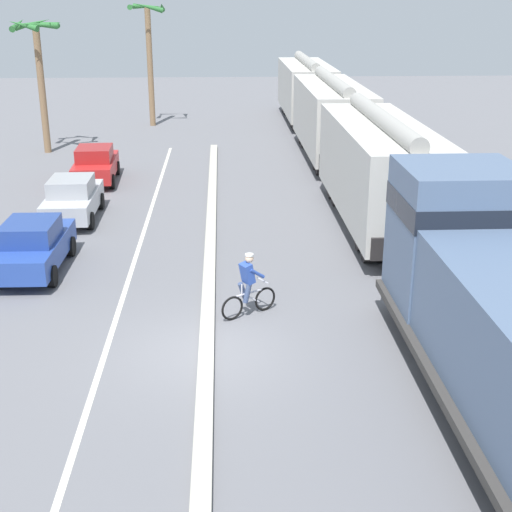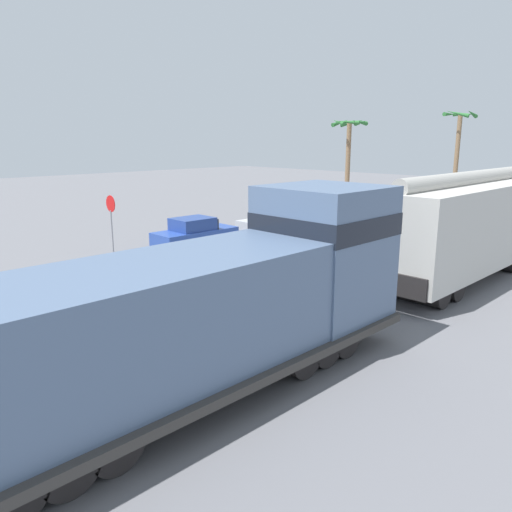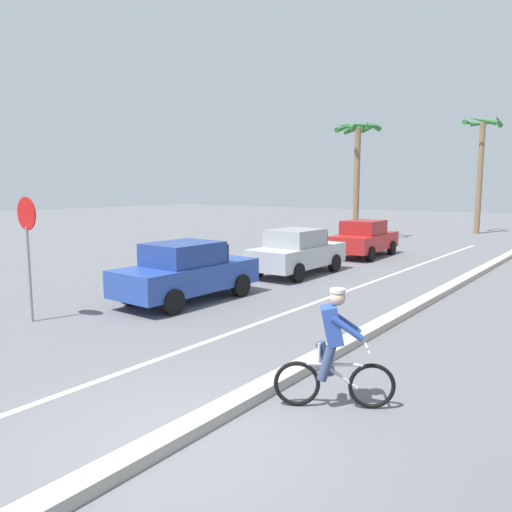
{
  "view_description": "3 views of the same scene",
  "coord_description": "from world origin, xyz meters",
  "px_view_note": "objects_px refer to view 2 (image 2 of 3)",
  "views": [
    {
      "loc": [
        0.45,
        -15.16,
        7.98
      ],
      "look_at": [
        1.31,
        2.82,
        1.35
      ],
      "focal_mm": 50.0,
      "sensor_mm": 36.0,
      "label": 1
    },
    {
      "loc": [
        13.87,
        -9.25,
        5.38
      ],
      "look_at": [
        3.3,
        1.2,
        1.86
      ],
      "focal_mm": 35.0,
      "sensor_mm": 36.0,
      "label": 2
    },
    {
      "loc": [
        4.26,
        -4.03,
        3.11
      ],
      "look_at": [
        -4.66,
        7.76,
        1.05
      ],
      "focal_mm": 35.0,
      "sensor_mm": 36.0,
      "label": 3
    }
  ],
  "objects_px": {
    "parked_car_blue": "(195,234)",
    "palm_tree_near": "(458,140)",
    "hopper_car_lead": "(463,227)",
    "palm_tree_far": "(349,142)",
    "parked_car_red": "(333,211)",
    "cyclist": "(227,271)",
    "stop_sign": "(111,214)",
    "parked_car_silver": "(272,222)",
    "locomotive": "(221,308)"
  },
  "relations": [
    {
      "from": "parked_car_blue",
      "to": "cyclist",
      "type": "height_order",
      "value": "cyclist"
    },
    {
      "from": "parked_car_silver",
      "to": "palm_tree_far",
      "type": "relative_size",
      "value": 0.61
    },
    {
      "from": "hopper_car_lead",
      "to": "cyclist",
      "type": "height_order",
      "value": "hopper_car_lead"
    },
    {
      "from": "parked_car_blue",
      "to": "palm_tree_far",
      "type": "distance_m",
      "value": 18.58
    },
    {
      "from": "cyclist",
      "to": "palm_tree_near",
      "type": "relative_size",
      "value": 0.22
    },
    {
      "from": "parked_car_blue",
      "to": "palm_tree_near",
      "type": "height_order",
      "value": "palm_tree_near"
    },
    {
      "from": "cyclist",
      "to": "stop_sign",
      "type": "bearing_deg",
      "value": -178.86
    },
    {
      "from": "parked_car_blue",
      "to": "stop_sign",
      "type": "distance_m",
      "value": 4.1
    },
    {
      "from": "palm_tree_near",
      "to": "palm_tree_far",
      "type": "xyz_separation_m",
      "value": [
        -4.9,
        -8.13,
        -0.1
      ]
    },
    {
      "from": "parked_car_blue",
      "to": "stop_sign",
      "type": "bearing_deg",
      "value": -110.35
    },
    {
      "from": "hopper_car_lead",
      "to": "stop_sign",
      "type": "distance_m",
      "value": 14.92
    },
    {
      "from": "locomotive",
      "to": "palm_tree_near",
      "type": "xyz_separation_m",
      "value": [
        -10.06,
        33.93,
        3.43
      ]
    },
    {
      "from": "hopper_car_lead",
      "to": "stop_sign",
      "type": "height_order",
      "value": "hopper_car_lead"
    },
    {
      "from": "locomotive",
      "to": "stop_sign",
      "type": "relative_size",
      "value": 4.03
    },
    {
      "from": "parked_car_red",
      "to": "palm_tree_near",
      "type": "height_order",
      "value": "palm_tree_near"
    },
    {
      "from": "stop_sign",
      "to": "palm_tree_far",
      "type": "distance_m",
      "value": 21.73
    },
    {
      "from": "parked_car_red",
      "to": "cyclist",
      "type": "bearing_deg",
      "value": -66.58
    },
    {
      "from": "stop_sign",
      "to": "parked_car_silver",
      "type": "bearing_deg",
      "value": 80.43
    },
    {
      "from": "parked_car_red",
      "to": "hopper_car_lead",
      "type": "bearing_deg",
      "value": -31.73
    },
    {
      "from": "stop_sign",
      "to": "locomotive",
      "type": "bearing_deg",
      "value": -19.11
    },
    {
      "from": "palm_tree_near",
      "to": "hopper_car_lead",
      "type": "bearing_deg",
      "value": -65.2
    },
    {
      "from": "hopper_car_lead",
      "to": "parked_car_blue",
      "type": "xyz_separation_m",
      "value": [
        -11.39,
        -4.06,
        -1.26
      ]
    },
    {
      "from": "hopper_car_lead",
      "to": "parked_car_silver",
      "type": "relative_size",
      "value": 2.51
    },
    {
      "from": "locomotive",
      "to": "palm_tree_near",
      "type": "relative_size",
      "value": 1.52
    },
    {
      "from": "locomotive",
      "to": "palm_tree_near",
      "type": "distance_m",
      "value": 35.56
    },
    {
      "from": "parked_car_red",
      "to": "stop_sign",
      "type": "xyz_separation_m",
      "value": [
        -1.44,
        -14.73,
        1.21
      ]
    },
    {
      "from": "parked_car_silver",
      "to": "cyclist",
      "type": "height_order",
      "value": "cyclist"
    },
    {
      "from": "hopper_car_lead",
      "to": "locomotive",
      "type": "bearing_deg",
      "value": -90.0
    },
    {
      "from": "cyclist",
      "to": "palm_tree_far",
      "type": "distance_m",
      "value": 23.85
    },
    {
      "from": "parked_car_silver",
      "to": "stop_sign",
      "type": "relative_size",
      "value": 1.47
    },
    {
      "from": "parked_car_silver",
      "to": "cyclist",
      "type": "xyz_separation_m",
      "value": [
        6.24,
        -8.87,
        0.0
      ]
    },
    {
      "from": "locomotive",
      "to": "palm_tree_far",
      "type": "relative_size",
      "value": 1.68
    },
    {
      "from": "cyclist",
      "to": "palm_tree_near",
      "type": "distance_m",
      "value": 30.12
    },
    {
      "from": "locomotive",
      "to": "stop_sign",
      "type": "distance_m",
      "value": 13.5
    },
    {
      "from": "locomotive",
      "to": "hopper_car_lead",
      "type": "height_order",
      "value": "locomotive"
    },
    {
      "from": "locomotive",
      "to": "parked_car_blue",
      "type": "xyz_separation_m",
      "value": [
        -11.39,
        8.1,
        -0.98
      ]
    },
    {
      "from": "parked_car_silver",
      "to": "palm_tree_far",
      "type": "height_order",
      "value": "palm_tree_far"
    },
    {
      "from": "stop_sign",
      "to": "palm_tree_far",
      "type": "xyz_separation_m",
      "value": [
        -2.21,
        21.39,
        3.11
      ]
    },
    {
      "from": "locomotive",
      "to": "parked_car_blue",
      "type": "bearing_deg",
      "value": 144.59
    },
    {
      "from": "hopper_car_lead",
      "to": "palm_tree_near",
      "type": "bearing_deg",
      "value": 114.8
    },
    {
      "from": "cyclist",
      "to": "stop_sign",
      "type": "relative_size",
      "value": 0.6
    },
    {
      "from": "locomotive",
      "to": "cyclist",
      "type": "height_order",
      "value": "locomotive"
    },
    {
      "from": "parked_car_silver",
      "to": "cyclist",
      "type": "bearing_deg",
      "value": -54.9
    },
    {
      "from": "parked_car_blue",
      "to": "parked_car_red",
      "type": "relative_size",
      "value": 0.99
    },
    {
      "from": "cyclist",
      "to": "palm_tree_near",
      "type": "xyz_separation_m",
      "value": [
        -5.07,
        29.36,
        4.41
      ]
    },
    {
      "from": "stop_sign",
      "to": "palm_tree_near",
      "type": "height_order",
      "value": "palm_tree_near"
    },
    {
      "from": "parked_car_silver",
      "to": "palm_tree_far",
      "type": "bearing_deg",
      "value": 106.81
    },
    {
      "from": "cyclist",
      "to": "hopper_car_lead",
      "type": "bearing_deg",
      "value": 56.63
    },
    {
      "from": "locomotive",
      "to": "cyclist",
      "type": "distance_m",
      "value": 6.84
    },
    {
      "from": "locomotive",
      "to": "parked_car_silver",
      "type": "height_order",
      "value": "locomotive"
    }
  ]
}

